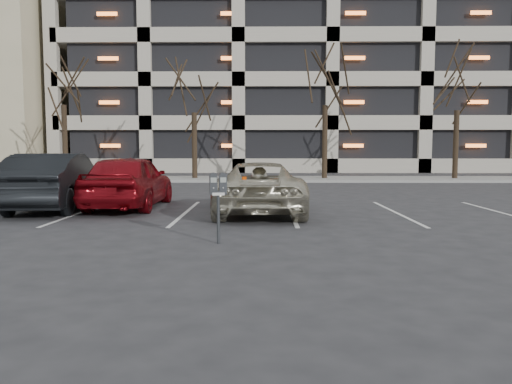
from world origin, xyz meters
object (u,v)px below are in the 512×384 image
Objects in this scene: car_dark at (56,182)px; suv_silver at (259,188)px; tree_c at (326,59)px; tree_d at (458,67)px; tree_b at (194,71)px; parking_meter at (218,190)px; car_red at (129,181)px; tree_a at (62,58)px.

suv_silver is at bearing 168.75° from car_dark.
suv_silver is at bearing -104.10° from tree_c.
suv_silver is (-10.45, -13.72, -5.31)m from tree_d.
suv_silver is at bearing -127.29° from tree_d.
tree_d reaches higher than tree_b.
parking_meter is (-11.15, -18.02, -5.02)m from tree_d.
tree_c is 1.96× the size of car_red.
car_red is 1.99m from car_dark.
tree_a is at bearing 180.00° from tree_d.
suv_silver is (3.55, -13.72, -5.13)m from tree_b.
car_dark is at bearing 124.97° from parking_meter.
suv_silver is (10.55, -13.72, -5.81)m from tree_a.
suv_silver is 1.08× the size of car_red.
tree_c is at bearing 0.00° from tree_b.
tree_c is at bearing -118.87° from car_red.
tree_d is 19.72m from car_red.
tree_d is 1.69× the size of suv_silver.
tree_a is at bearing 180.00° from tree_c.
car_dark is (-9.12, -13.07, -5.63)m from tree_c.
tree_a is 1.83× the size of suv_silver.
car_dark reaches higher than parking_meter.
tree_b reaches higher than parking_meter.
tree_d is at bearing -145.69° from car_dark.
car_dark reaches higher than suv_silver.
suv_silver is (0.70, 4.30, -0.28)m from parking_meter.
tree_c is 1.07× the size of tree_d.
car_red is at bearing -119.50° from tree_c.
suv_silver is 5.71m from car_dark.
suv_silver is 1.02× the size of car_dark.
car_dark reaches higher than car_red.
tree_b is at bearing 88.85° from parking_meter.
tree_a is 1.08× the size of tree_d.
tree_d is 21.78m from parking_meter.
suv_silver is 3.87m from car_red.
tree_b is 1.64× the size of suv_silver.
tree_a reaches higher than tree_b.
parking_meter is at bearing -81.02° from tree_b.
suv_silver is at bearing -75.48° from tree_b.
tree_b is 14.00m from tree_d.
car_red is 0.95× the size of car_dark.
tree_d reaches higher than car_dark.
suv_silver is at bearing 164.98° from car_red.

